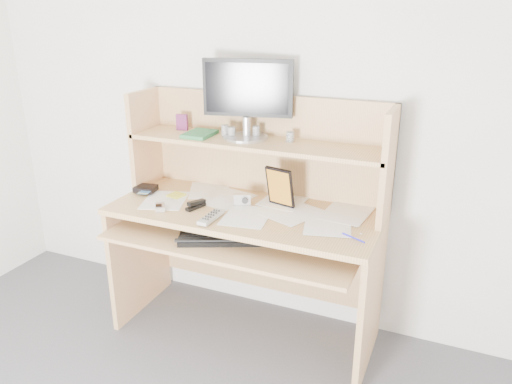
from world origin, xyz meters
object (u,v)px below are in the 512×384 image
at_px(tv_remote, 211,217).
at_px(monitor, 247,97).
at_px(desk, 251,214).
at_px(keyboard, 228,237).
at_px(game_case, 280,187).

bearing_deg(tv_remote, monitor, 87.40).
bearing_deg(desk, tv_remote, -109.12).
bearing_deg(tv_remote, keyboard, 14.98).
height_order(desk, monitor, monitor).
bearing_deg(monitor, tv_remote, -106.17).
bearing_deg(game_case, tv_remote, -117.49).
bearing_deg(monitor, keyboard, -93.62).
bearing_deg(keyboard, monitor, 74.22).
distance_m(keyboard, game_case, 0.37).
relative_size(desk, monitor, 2.99).
relative_size(desk, keyboard, 2.73).
bearing_deg(tv_remote, desk, 72.54).
height_order(desk, keyboard, desk).
height_order(desk, game_case, desk).
bearing_deg(desk, keyboard, -92.81).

